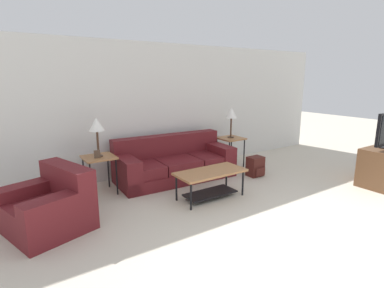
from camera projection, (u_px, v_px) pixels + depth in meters
ground_plane at (375, 284)px, 2.87m from camera, size 24.00×24.00×0.00m
wall_back at (160, 109)px, 6.11m from camera, size 9.10×0.06×2.60m
couch at (174, 164)px, 5.81m from camera, size 2.29×1.05×0.82m
armchair at (50, 208)px, 3.88m from camera, size 1.15×1.21×0.80m
coffee_table at (210, 178)px, 4.85m from camera, size 1.15×0.54×0.46m
side_table_left at (99, 161)px, 4.99m from camera, size 0.51×0.51×0.65m
side_table_right at (231, 141)px, 6.54m from camera, size 0.51×0.51×0.65m
table_lamp_left at (97, 126)px, 4.86m from camera, size 0.25×0.25×0.65m
table_lamp_right at (231, 114)px, 6.41m from camera, size 0.25×0.25×0.65m
backpack at (255, 167)px, 5.97m from camera, size 0.31×0.31×0.39m
picture_frame at (97, 154)px, 4.87m from camera, size 0.10×0.04×0.13m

